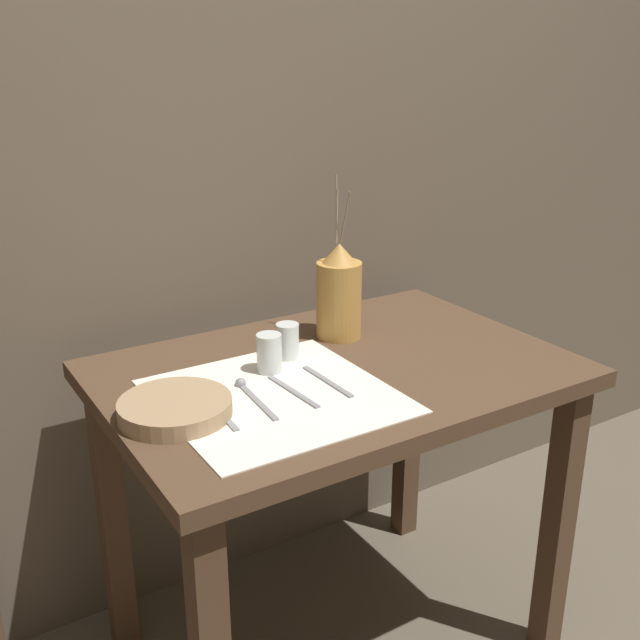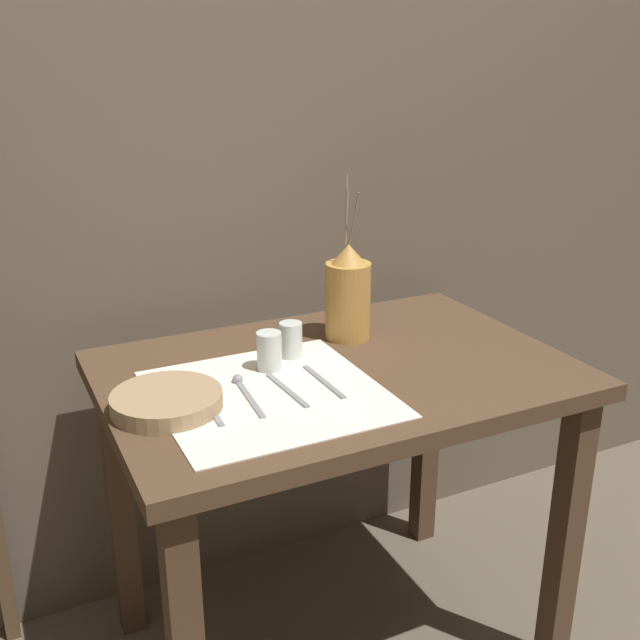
% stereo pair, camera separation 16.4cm
% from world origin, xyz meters
% --- Properties ---
extents(stone_wall_back, '(7.00, 0.06, 2.40)m').
position_xyz_m(stone_wall_back, '(0.00, 0.47, 1.20)').
color(stone_wall_back, brown).
rests_on(stone_wall_back, ground_plane).
extents(wooden_table, '(1.05, 0.72, 0.79)m').
position_xyz_m(wooden_table, '(0.00, 0.00, 0.67)').
color(wooden_table, '#4C3523').
rests_on(wooden_table, ground_plane).
extents(linen_cloth, '(0.46, 0.46, 0.00)m').
position_xyz_m(linen_cloth, '(-0.19, -0.07, 0.80)').
color(linen_cloth, silver).
rests_on(linen_cloth, wooden_table).
extents(pitcher_with_flowers, '(0.11, 0.11, 0.40)m').
position_xyz_m(pitcher_with_flowers, '(0.11, 0.15, 0.91)').
color(pitcher_with_flowers, '#B7843D').
rests_on(pitcher_with_flowers, wooden_table).
extents(wooden_bowl, '(0.22, 0.22, 0.04)m').
position_xyz_m(wooden_bowl, '(-0.40, -0.04, 0.81)').
color(wooden_bowl, '#9E7F5B').
rests_on(wooden_bowl, wooden_table).
extents(glass_tumbler_near, '(0.06, 0.06, 0.09)m').
position_xyz_m(glass_tumbler_near, '(-0.15, 0.05, 0.84)').
color(glass_tumbler_near, silver).
rests_on(glass_tumbler_near, wooden_table).
extents(glass_tumbler_far, '(0.05, 0.05, 0.08)m').
position_xyz_m(glass_tumbler_far, '(-0.07, 0.10, 0.84)').
color(glass_tumbler_far, silver).
rests_on(glass_tumbler_far, wooden_table).
extents(fork_inner, '(0.02, 0.18, 0.00)m').
position_xyz_m(fork_inner, '(-0.33, -0.07, 0.80)').
color(fork_inner, gray).
rests_on(fork_inner, wooden_table).
extents(spoon_outer, '(0.03, 0.20, 0.02)m').
position_xyz_m(spoon_outer, '(-0.24, -0.02, 0.80)').
color(spoon_outer, gray).
rests_on(spoon_outer, wooden_table).
extents(fork_outer, '(0.02, 0.18, 0.00)m').
position_xyz_m(fork_outer, '(-0.16, -0.07, 0.80)').
color(fork_outer, gray).
rests_on(fork_outer, wooden_table).
extents(knife_center, '(0.02, 0.18, 0.00)m').
position_xyz_m(knife_center, '(-0.07, -0.07, 0.80)').
color(knife_center, gray).
rests_on(knife_center, wooden_table).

